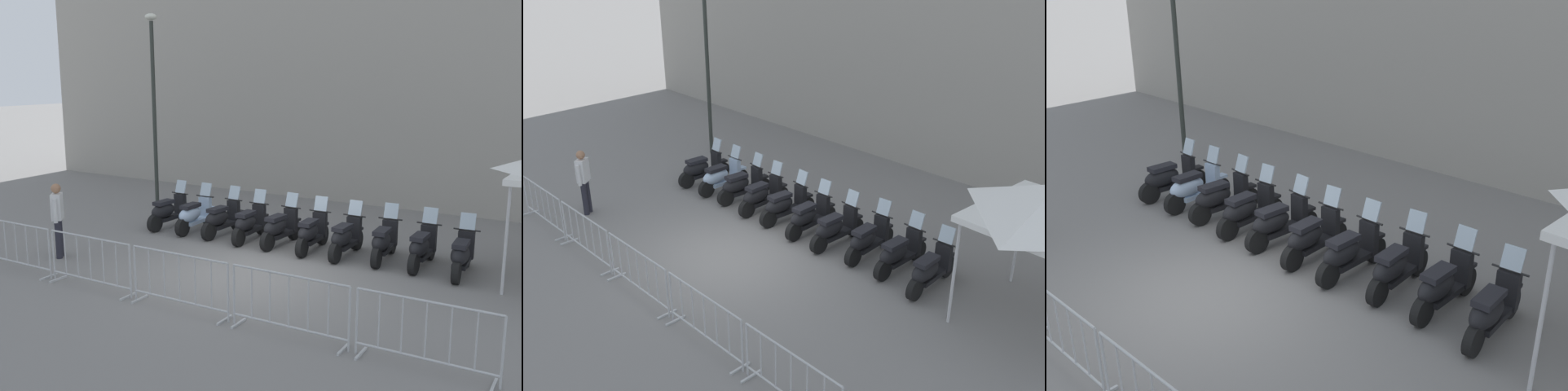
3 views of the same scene
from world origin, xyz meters
TOP-DOWN VIEW (x-y plane):
  - ground_plane at (0.00, 0.00)m, footprint 120.00×120.00m
  - motorcycle_0 at (-4.01, 1.92)m, footprint 0.56×1.72m
  - motorcycle_1 at (-3.14, 1.98)m, footprint 0.56×1.73m
  - motorcycle_2 at (-2.28, 2.05)m, footprint 0.56×1.72m
  - motorcycle_3 at (-1.40, 2.03)m, footprint 0.56×1.73m
  - motorcycle_4 at (-0.54, 2.09)m, footprint 0.56×1.72m
  - motorcycle_5 at (0.34, 2.10)m, footprint 0.56×1.73m
  - motorcycle_6 at (1.20, 2.13)m, footprint 0.56×1.72m
  - motorcycle_7 at (2.07, 2.30)m, footprint 0.58×1.72m
  - motorcycle_8 at (2.93, 2.34)m, footprint 0.56×1.72m
  - motorcycle_9 at (3.81, 2.26)m, footprint 0.58×1.73m
  - barrier_segment_0 at (-4.28, -2.61)m, footprint 2.12×0.53m
  - barrier_segment_1 at (-2.08, -2.51)m, footprint 2.12×0.53m
  - barrier_segment_2 at (0.12, -2.40)m, footprint 2.12×0.53m
  - barrier_segment_3 at (2.32, -2.29)m, footprint 2.12×0.53m
  - barrier_segment_4 at (4.52, -2.19)m, footprint 2.12×0.53m
  - street_lamp at (-5.99, 3.62)m, footprint 0.36×0.36m
  - officer_near_row_end at (-4.29, -1.49)m, footprint 0.40×0.44m

SIDE VIEW (x-z plane):
  - ground_plane at x=0.00m, z-range 0.00..0.00m
  - motorcycle_0 at x=-4.01m, z-range -0.16..1.07m
  - motorcycle_1 at x=-3.14m, z-range -0.16..1.07m
  - motorcycle_2 at x=-2.28m, z-range -0.16..1.07m
  - motorcycle_3 at x=-1.40m, z-range -0.16..1.07m
  - motorcycle_4 at x=-0.54m, z-range -0.16..1.07m
  - motorcycle_5 at x=0.34m, z-range -0.16..1.07m
  - motorcycle_6 at x=1.20m, z-range -0.16..1.07m
  - motorcycle_7 at x=2.07m, z-range -0.16..1.07m
  - motorcycle_8 at x=2.93m, z-range -0.16..1.07m
  - motorcycle_9 at x=3.81m, z-range -0.16..1.07m
  - barrier_segment_0 at x=-4.28m, z-range -0.01..1.06m
  - barrier_segment_1 at x=-2.08m, z-range -0.01..1.06m
  - barrier_segment_2 at x=0.12m, z-range -0.01..1.06m
  - barrier_segment_3 at x=2.32m, z-range -0.01..1.06m
  - barrier_segment_4 at x=4.52m, z-range -0.01..1.06m
  - officer_near_row_end at x=-4.29m, z-range 0.12..1.85m
  - street_lamp at x=-5.99m, z-range 0.60..6.50m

